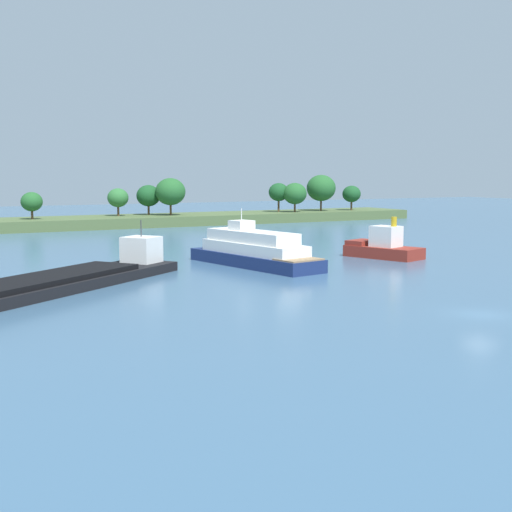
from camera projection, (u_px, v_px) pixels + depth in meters
name	position (u px, v px, depth m)	size (l,w,h in m)	color
ground_plane	(480.00, 315.00, 51.35)	(400.00, 400.00, 0.00)	#3D607F
treeline_island	(224.00, 211.00, 148.70)	(92.23, 15.19, 10.34)	#4C6038
white_riverboat	(254.00, 251.00, 78.48)	(8.33, 19.62, 6.52)	navy
tugboat	(383.00, 247.00, 86.35)	(7.09, 10.38, 5.23)	maroon
cargo_barge	(53.00, 281.00, 61.89)	(31.11, 25.30, 5.57)	black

